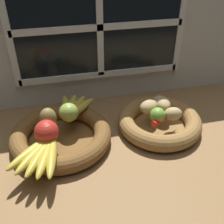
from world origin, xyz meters
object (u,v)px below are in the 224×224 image
at_px(apple_red_front, 47,132).
at_px(potato_oblong, 149,106).
at_px(fruit_bowl_left, 61,136).
at_px(pear_brown, 48,118).
at_px(banana_bunch_back, 74,107).
at_px(potato_small, 173,113).
at_px(lime_near, 158,116).
at_px(potato_back, 162,103).
at_px(fruit_bowl_right, 159,122).
at_px(chili_pepper, 166,117).
at_px(banana_bunch_front, 42,153).
at_px(apple_green_back, 69,112).

distance_m(apple_red_front, potato_oblong, 0.37).
xyz_separation_m(fruit_bowl_left, pear_brown, (-0.03, 0.01, 0.07)).
distance_m(apple_red_front, banana_bunch_back, 0.18).
xyz_separation_m(banana_bunch_back, potato_small, (0.33, -0.13, 0.01)).
relative_size(potato_small, lime_near, 1.17).
height_order(potato_back, lime_near, lime_near).
xyz_separation_m(banana_bunch_back, potato_oblong, (0.26, -0.07, 0.01)).
relative_size(fruit_bowl_right, banana_bunch_back, 1.85).
height_order(fruit_bowl_right, lime_near, lime_near).
bearing_deg(potato_oblong, fruit_bowl_left, -175.03).
distance_m(pear_brown, potato_back, 0.41).
height_order(lime_near, chili_pepper, lime_near).
relative_size(pear_brown, banana_bunch_front, 0.38).
height_order(potato_oblong, potato_small, potato_oblong).
height_order(apple_red_front, banana_bunch_front, apple_red_front).
height_order(apple_green_back, apple_red_front, apple_red_front).
bearing_deg(potato_oblong, pear_brown, -177.86).
distance_m(banana_bunch_front, potato_oblong, 0.41).
height_order(fruit_bowl_right, chili_pepper, chili_pepper).
distance_m(pear_brown, potato_oblong, 0.35).
bearing_deg(fruit_bowl_left, potato_back, 6.64).
distance_m(potato_oblong, chili_pepper, 0.07).
bearing_deg(pear_brown, potato_back, 4.07).
bearing_deg(pear_brown, banana_bunch_back, 43.24).
xyz_separation_m(apple_green_back, potato_back, (0.34, 0.00, -0.01)).
height_order(potato_small, potato_back, potato_small).
distance_m(apple_green_back, pear_brown, 0.07).
bearing_deg(potato_small, pear_brown, 173.72).
height_order(apple_red_front, potato_back, apple_red_front).
relative_size(fruit_bowl_right, pear_brown, 4.01).
bearing_deg(potato_oblong, potato_small, -41.42).
bearing_deg(potato_small, banana_bunch_back, 158.31).
bearing_deg(chili_pepper, pear_brown, 146.93).
bearing_deg(apple_green_back, potato_small, -11.73).
distance_m(potato_small, chili_pepper, 0.03).
xyz_separation_m(apple_green_back, potato_small, (0.35, -0.07, -0.01)).
relative_size(banana_bunch_back, potato_oblong, 2.29).
xyz_separation_m(fruit_bowl_left, apple_red_front, (-0.04, -0.06, 0.07)).
bearing_deg(banana_bunch_front, potato_small, 11.41).
distance_m(banana_bunch_back, chili_pepper, 0.33).
bearing_deg(apple_green_back, potato_back, 0.39).
bearing_deg(potato_small, potato_oblong, 138.58).
relative_size(banana_bunch_back, lime_near, 3.06).
distance_m(pear_brown, potato_small, 0.42).
distance_m(banana_bunch_front, banana_bunch_back, 0.25).
xyz_separation_m(fruit_bowl_right, pear_brown, (-0.39, 0.01, 0.07)).
distance_m(potato_oblong, potato_back, 0.06).
relative_size(potato_small, chili_pepper, 0.48).
bearing_deg(potato_back, chili_pepper, -98.62).
distance_m(banana_bunch_front, potato_back, 0.46).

